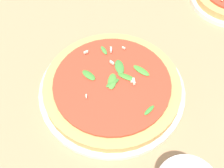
# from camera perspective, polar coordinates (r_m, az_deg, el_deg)

# --- Properties ---
(ground_plane) EXTENTS (6.00, 6.00, 0.00)m
(ground_plane) POSITION_cam_1_polar(r_m,az_deg,el_deg) (0.66, -4.01, -2.97)
(ground_plane) COLOR #9E7A56
(pizza_arugula_main) EXTENTS (0.31, 0.31, 0.05)m
(pizza_arugula_main) POSITION_cam_1_polar(r_m,az_deg,el_deg) (0.65, 0.01, -0.65)
(pizza_arugula_main) COLOR silver
(pizza_arugula_main) RESTS_ON ground_plane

